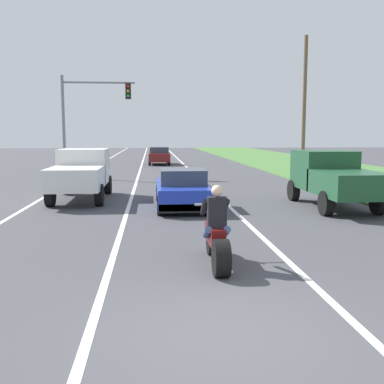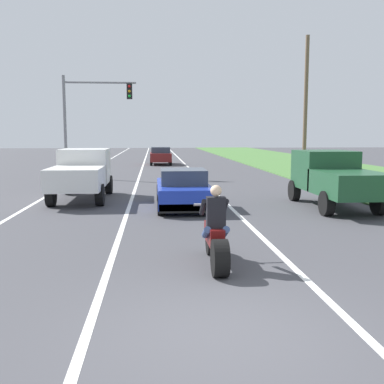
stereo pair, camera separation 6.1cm
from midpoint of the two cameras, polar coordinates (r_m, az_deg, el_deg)
name	(u,v)px [view 2 (the right image)]	position (r m, az deg, el deg)	size (l,w,h in m)	color
ground_plane	(225,334)	(6.19, 4.47, -17.42)	(160.00, 160.00, 0.00)	#424247
lane_stripe_left_solid	(73,181)	(26.07, -14.68, 1.38)	(0.14, 120.00, 0.01)	white
lane_stripe_right_solid	(201,180)	(25.82, 1.27, 1.56)	(0.14, 120.00, 0.01)	white
lane_stripe_centre_dashed	(138,180)	(25.69, -6.74, 1.48)	(0.14, 120.00, 0.01)	white
grass_verge_right	(372,178)	(28.71, 21.80, 1.67)	(10.00, 120.00, 0.06)	#477538
motorcycle_with_rider	(216,237)	(8.85, 3.20, -5.73)	(0.70, 2.21, 1.62)	black
sports_car_blue	(183,190)	(16.05, -1.03, 0.30)	(1.84, 4.30, 1.37)	#1E38B2
pickup_truck_left_lane_white	(82,172)	(18.37, -13.61, 2.48)	(2.02, 4.80, 1.98)	silver
pickup_truck_right_shoulder_dark_green	(334,176)	(16.74, 17.54, 1.89)	(2.02, 4.80, 1.98)	#1E4C2D
traffic_light_mast_near	(87,110)	(27.87, -13.03, 9.98)	(4.31, 0.34, 6.00)	gray
utility_pole_roadside	(306,107)	(29.30, 14.16, 10.38)	(0.24, 0.24, 8.54)	brown
distant_car_far_ahead	(161,155)	(38.82, -3.93, 4.61)	(1.80, 4.00, 1.50)	maroon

